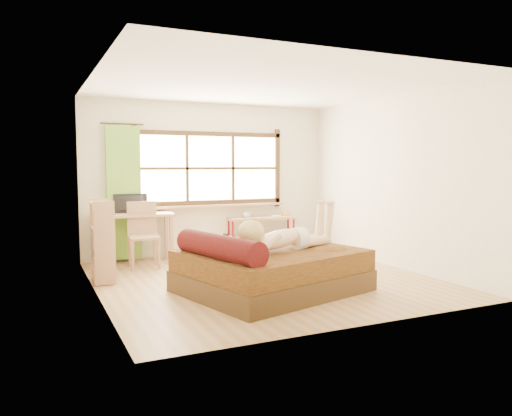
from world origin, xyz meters
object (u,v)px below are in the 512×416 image
bed (269,269)px  kitten (216,243)px  woman (285,225)px  desk (132,220)px  chair (143,231)px  pipe_shelf (262,226)px  bookshelf (103,241)px

bed → kitten: (-0.67, 0.11, 0.37)m
woman → kitten: (-0.87, 0.15, -0.19)m
desk → chair: bearing=-68.3°
woman → pipe_shelf: (0.98, 2.73, -0.37)m
chair → pipe_shelf: bearing=16.5°
bed → woman: woman is taller
woman → desk: 2.99m
woman → kitten: woman is taller
bed → chair: 2.51m
kitten → pipe_shelf: kitten is taller
pipe_shelf → bookshelf: bearing=-151.7°
desk → woman: bearing=-56.4°
bookshelf → bed: bearing=-35.9°
woman → bookshelf: (-2.05, 1.46, -0.27)m
bed → woman: bearing=-25.2°
chair → bookshelf: size_ratio=0.91×
chair → pipe_shelf: size_ratio=0.78×
woman → bookshelf: 2.53m
woman → kitten: 0.90m
kitten → bookshelf: (-1.18, 1.31, -0.08)m
kitten → bed: bearing=-24.5°
kitten → pipe_shelf: 3.19m
bed → kitten: bed is taller
kitten → bookshelf: 1.76m
bed → bookshelf: 2.35m
woman → bookshelf: bearing=129.7°
bed → pipe_shelf: bearing=51.5°
bookshelf → desk: bearing=63.6°
bed → kitten: 0.77m
woman → desk: size_ratio=1.08×
desk → chair: chair is taller
desk → chair: 0.40m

